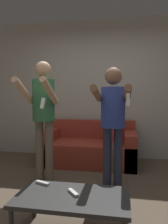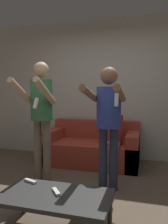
# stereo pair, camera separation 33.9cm
# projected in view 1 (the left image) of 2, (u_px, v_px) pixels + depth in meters

# --- Properties ---
(ground_plane) EXTENTS (14.00, 14.00, 0.00)m
(ground_plane) POSITION_uv_depth(u_px,v_px,m) (82.00, 204.00, 2.47)
(ground_plane) COLOR brown
(wall_back) EXTENTS (6.40, 0.06, 2.70)m
(wall_back) POSITION_uv_depth(u_px,v_px,m) (101.00, 89.00, 4.33)
(wall_back) COLOR #B7B2A8
(wall_back) RESTS_ON ground_plane
(couch) EXTENTS (1.66, 0.88, 0.75)m
(couch) POSITION_uv_depth(u_px,v_px,m) (89.00, 148.00, 3.97)
(couch) COLOR #9E3828
(couch) RESTS_ON ground_plane
(person_standing_left) EXTENTS (0.42, 0.68, 1.68)m
(person_standing_left) POSITION_uv_depth(u_px,v_px,m) (43.00, 109.00, 2.96)
(person_standing_left) COLOR #6B6051
(person_standing_left) RESTS_ON ground_plane
(person_standing_right) EXTENTS (0.43, 0.78, 1.58)m
(person_standing_right) POSITION_uv_depth(u_px,v_px,m) (113.00, 114.00, 2.79)
(person_standing_right) COLOR #282D47
(person_standing_right) RESTS_ON ground_plane
(person_seated) EXTENTS (0.29, 0.52, 1.13)m
(person_seated) POSITION_uv_depth(u_px,v_px,m) (112.00, 132.00, 3.67)
(person_seated) COLOR #6B6051
(person_seated) RESTS_ON ground_plane
(coffee_table) EXTENTS (0.98, 0.54, 0.36)m
(coffee_table) POSITION_uv_depth(u_px,v_px,m) (72.00, 199.00, 1.89)
(coffee_table) COLOR #2D2D2D
(coffee_table) RESTS_ON ground_plane
(remote_near) EXTENTS (0.12, 0.14, 0.02)m
(remote_near) POSITION_uv_depth(u_px,v_px,m) (73.00, 193.00, 1.91)
(remote_near) COLOR white
(remote_near) RESTS_ON coffee_table
(remote_far) EXTENTS (0.15, 0.09, 0.02)m
(remote_far) POSITION_uv_depth(u_px,v_px,m) (43.00, 183.00, 2.12)
(remote_far) COLOR white
(remote_far) RESTS_ON coffee_table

